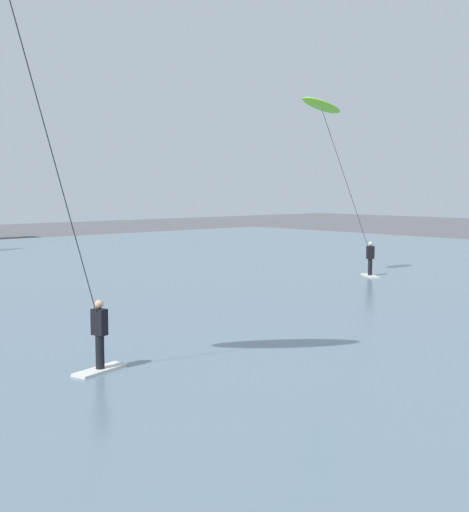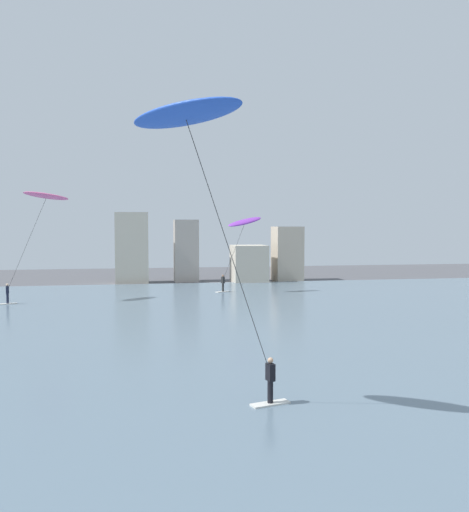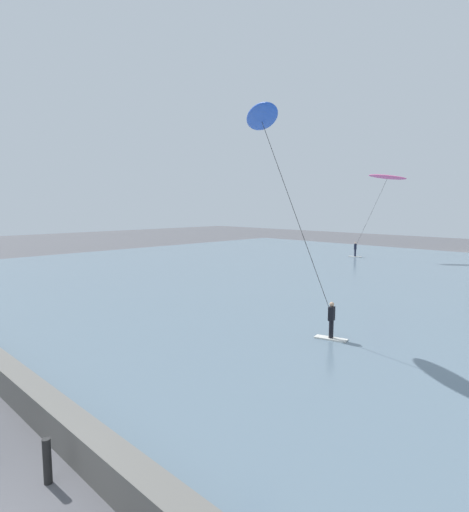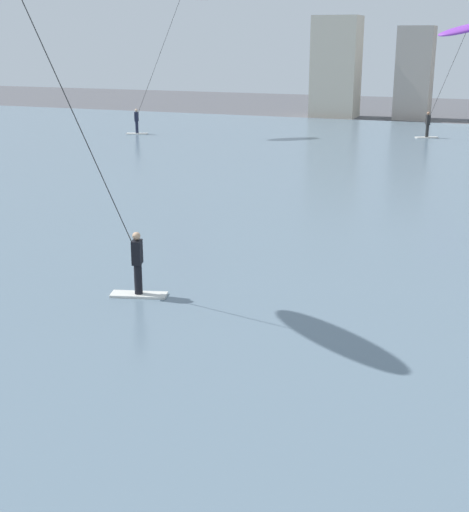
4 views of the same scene
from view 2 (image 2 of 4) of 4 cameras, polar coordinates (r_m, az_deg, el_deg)
The scene contains 5 objects.
water_bay at distance 34.08m, azimuth 0.44°, elevation -7.41°, with size 84.00×52.00×0.10m, color slate.
far_shore_buildings at distance 61.34m, azimuth -2.75°, elevation 0.26°, with size 21.10×5.38×7.88m.
kitesurfer_blue at distance 17.04m, azimuth -4.50°, elevation 12.68°, with size 5.65×3.33×10.14m.
kitesurfer_purple at distance 50.26m, azimuth 0.89°, elevation 3.05°, with size 4.42×2.34×7.35m.
kitesurfer_pink at distance 46.85m, azimuth -19.50°, elevation 5.36°, with size 5.64×3.29×9.16m.
Camera 2 is at (-6.19, -3.01, 6.26)m, focal length 37.86 mm.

